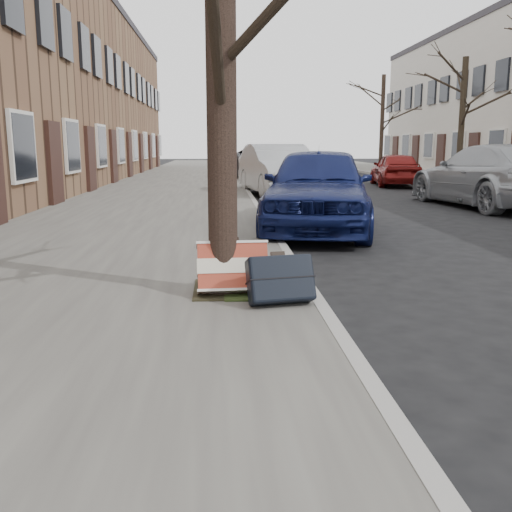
{
  "coord_description": "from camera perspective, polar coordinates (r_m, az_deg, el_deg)",
  "views": [
    {
      "loc": [
        -2.17,
        -4.33,
        1.54
      ],
      "look_at": [
        -1.83,
        0.8,
        0.54
      ],
      "focal_mm": 40.0,
      "sensor_mm": 36.0,
      "label": 1
    }
  ],
  "objects": [
    {
      "name": "near_sidewalk",
      "position": [
        19.44,
        -8.31,
        6.58
      ],
      "size": [
        5.0,
        70.0,
        0.12
      ],
      "primitive_type": "cube",
      "color": "slate",
      "rests_on": "ground"
    },
    {
      "name": "suitcase_navy",
      "position": [
        5.15,
        2.45,
        -2.3
      ],
      "size": [
        0.66,
        0.46,
        0.47
      ],
      "primitive_type": "cube",
      "rotation": [
        -0.42,
        0.0,
        0.2
      ],
      "color": "black",
      "rests_on": "near_sidewalk"
    },
    {
      "name": "far_sidewalk",
      "position": [
        21.8,
        23.63,
        6.25
      ],
      "size": [
        4.0,
        70.0,
        0.12
      ],
      "primitive_type": "cube",
      "color": "slate",
      "rests_on": "ground"
    },
    {
      "name": "tree_far_b",
      "position": [
        23.85,
        19.88,
        12.64
      ],
      "size": [
        0.23,
        0.23,
        4.68
      ],
      "primitive_type": "cylinder",
      "color": "black",
      "rests_on": "far_sidewalk"
    },
    {
      "name": "street_tree",
      "position": [
        5.54,
        -3.57,
        23.09
      ],
      "size": [
        0.28,
        0.28,
        5.16
      ],
      "primitive_type": "cylinder",
      "color": "black",
      "rests_on": "near_sidewalk"
    },
    {
      "name": "car_near_back",
      "position": [
        24.36,
        1.58,
        9.23
      ],
      "size": [
        4.24,
        6.03,
        1.53
      ],
      "primitive_type": "imported",
      "rotation": [
        0.0,
        0.0,
        0.35
      ],
      "color": "#36363B",
      "rests_on": "ground"
    },
    {
      "name": "car_near_mid",
      "position": [
        17.46,
        2.24,
        8.57
      ],
      "size": [
        2.3,
        4.94,
        1.57
      ],
      "primitive_type": "imported",
      "rotation": [
        0.0,
        0.0,
        0.14
      ],
      "color": "#B2B6BA",
      "rests_on": "ground"
    },
    {
      "name": "tree_far_c",
      "position": [
        34.16,
        12.49,
        12.88
      ],
      "size": [
        0.23,
        0.23,
        5.3
      ],
      "primitive_type": "cylinder",
      "color": "black",
      "rests_on": "far_sidewalk"
    },
    {
      "name": "ground",
      "position": [
        5.08,
        21.92,
        -7.46
      ],
      "size": [
        120.0,
        120.0,
        0.0
      ],
      "primitive_type": "plane",
      "color": "black",
      "rests_on": "ground"
    },
    {
      "name": "car_far_back",
      "position": [
        22.41,
        13.75,
        8.44
      ],
      "size": [
        1.96,
        3.89,
        1.27
      ],
      "primitive_type": "imported",
      "rotation": [
        0.0,
        0.0,
        3.02
      ],
      "color": "maroon",
      "rests_on": "ground"
    },
    {
      "name": "car_near_front",
      "position": [
        10.38,
        6.26,
        6.75
      ],
      "size": [
        2.73,
        4.82,
        1.55
      ],
      "primitive_type": "imported",
      "rotation": [
        0.0,
        0.0,
        -0.21
      ],
      "color": "#10184A",
      "rests_on": "ground"
    },
    {
      "name": "dirt_patch",
      "position": [
        5.71,
        -1.95,
        -3.3
      ],
      "size": [
        0.85,
        0.85,
        0.02
      ],
      "primitive_type": "cube",
      "color": "black",
      "rests_on": "near_sidewalk"
    },
    {
      "name": "suitcase_red",
      "position": [
        5.49,
        -2.36,
        -1.2
      ],
      "size": [
        0.69,
        0.4,
        0.52
      ],
      "primitive_type": "cube",
      "rotation": [
        -0.42,
        0.0,
        0.05
      ],
      "color": "maroon",
      "rests_on": "near_sidewalk"
    },
    {
      "name": "car_far_front",
      "position": [
        15.42,
        22.42,
        7.41
      ],
      "size": [
        2.69,
        5.56,
        1.56
      ],
      "primitive_type": "imported",
      "rotation": [
        0.0,
        0.0,
        3.24
      ],
      "color": "#989BA0",
      "rests_on": "ground"
    }
  ]
}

